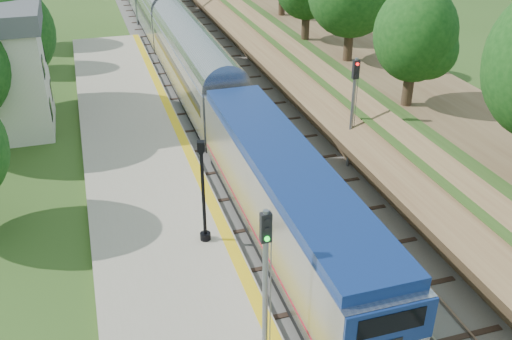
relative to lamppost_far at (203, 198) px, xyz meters
name	(u,v)px	position (x,y,z in m)	size (l,w,h in m)	color
trackbed	(163,13)	(5.35, 46.49, -2.52)	(9.50, 170.00, 0.28)	#4C4944
platform	(157,220)	(-1.85, 2.49, -2.40)	(6.40, 68.00, 0.38)	#A19681
yellow_stripe	(214,208)	(1.00, 2.49, -2.20)	(0.55, 68.00, 0.01)	gold
trees_behind_platform	(15,116)	(-7.82, 7.16, 1.94)	(7.82, 53.32, 7.21)	#332316
lamppost_far	(203,198)	(0.00, 0.00, 0.00)	(0.49, 0.49, 4.95)	black
signal_platform	(265,271)	(0.45, -7.41, 1.46)	(0.35, 0.28, 5.97)	slate
signal_farside	(353,102)	(9.55, 5.13, 1.43)	(0.35, 0.28, 6.39)	slate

